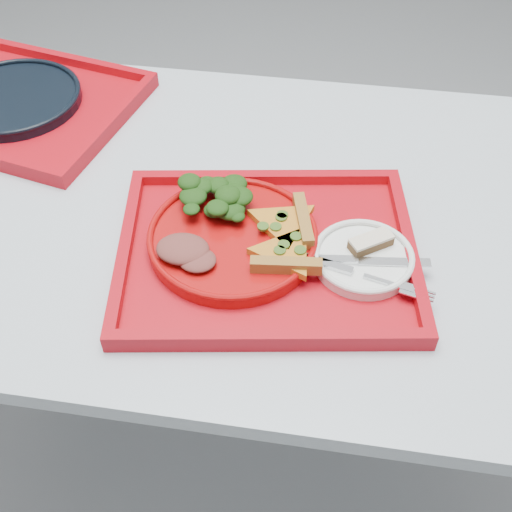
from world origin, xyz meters
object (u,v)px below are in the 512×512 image
navy_plate (14,100)px  tray_main (267,255)px  tray_far (16,106)px  dessert_bar (371,242)px  dinner_plate (233,240)px

navy_plate → tray_main: bearing=-30.5°
tray_far → navy_plate: size_ratio=1.73×
tray_main → dessert_bar: size_ratio=6.44×
tray_far → navy_plate: bearing=0.0°
navy_plate → dessert_bar: bearing=-23.1°
dessert_bar → navy_plate: bearing=122.2°
tray_far → dessert_bar: (0.70, -0.30, 0.03)m
tray_main → dessert_bar: (0.15, 0.02, 0.03)m
dessert_bar → tray_far: bearing=122.2°
navy_plate → tray_far: bearing=0.0°
tray_main → tray_far: size_ratio=1.00×
tray_main → navy_plate: navy_plate is taller
tray_far → dinner_plate: dinner_plate is taller
navy_plate → dessert_bar: dessert_bar is taller
tray_main → navy_plate: bearing=140.4°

